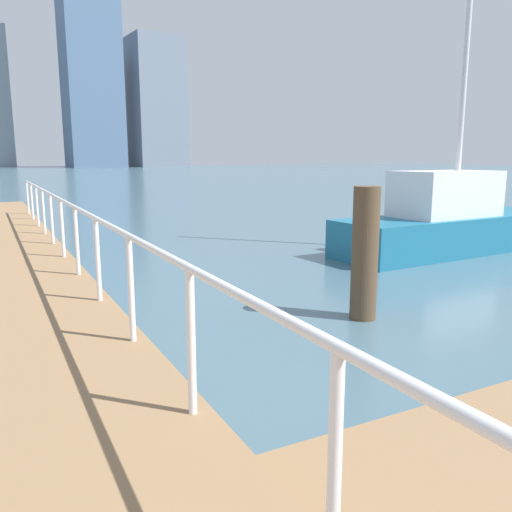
# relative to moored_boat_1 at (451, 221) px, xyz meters

# --- Properties ---
(ground_plane) EXTENTS (300.00, 300.00, 0.00)m
(ground_plane) POSITION_rel_moored_boat_1_xyz_m (-5.32, 5.09, -0.72)
(ground_plane) COLOR #476675
(boardwalk_railing) EXTENTS (0.06, 30.04, 1.08)m
(boardwalk_railing) POSITION_rel_moored_boat_1_xyz_m (-8.47, -5.36, 0.52)
(boardwalk_railing) COLOR white
(boardwalk_railing) RESTS_ON boardwalk
(dock_piling_2) EXTENTS (0.36, 0.36, 1.81)m
(dock_piling_2) POSITION_rel_moored_boat_1_xyz_m (-5.17, -3.18, 0.19)
(dock_piling_2) COLOR brown
(dock_piling_2) RESTS_ON ground_plane
(moored_boat_1) EXTENTS (6.42, 2.07, 8.35)m
(moored_boat_1) POSITION_rel_moored_boat_1_xyz_m (0.00, 0.00, 0.00)
(moored_boat_1) COLOR #1E6B8C
(moored_boat_1) RESTS_ON ground_plane
(skyline_tower_4) EXTENTS (13.54, 13.89, 31.54)m
(skyline_tower_4) POSITION_rel_moored_boat_1_xyz_m (30.26, 123.35, 15.05)
(skyline_tower_4) COLOR slate
(skyline_tower_4) RESTS_ON ground_plane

